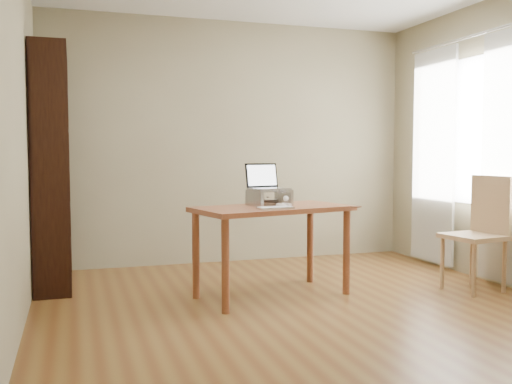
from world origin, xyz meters
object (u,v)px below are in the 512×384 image
at_px(bookshelf, 52,169).
at_px(desk, 272,220).
at_px(keyboard, 275,208).
at_px(chair, 481,228).
at_px(cat, 270,197).
at_px(laptop, 267,183).

height_order(bookshelf, desk, bookshelf).
bearing_deg(keyboard, desk, 69.56).
distance_m(bookshelf, chair, 3.77).
bearing_deg(bookshelf, desk, -27.10).
xyz_separation_m(desk, keyboard, (-0.05, -0.22, 0.12)).
bearing_deg(bookshelf, cat, -23.93).
distance_m(keyboard, cat, 0.34).
bearing_deg(keyboard, cat, 71.51).
distance_m(bookshelf, cat, 1.93).
bearing_deg(laptop, cat, -69.71).
bearing_deg(chair, laptop, 156.36).
xyz_separation_m(desk, chair, (1.79, -0.35, -0.10)).
bearing_deg(laptop, keyboard, -111.77).
xyz_separation_m(bookshelf, desk, (1.73, -0.89, -0.41)).
distance_m(laptop, keyboard, 0.40).
relative_size(keyboard, chair, 0.30).
bearing_deg(bookshelf, laptop, -23.47).
distance_m(desk, chair, 1.83).
relative_size(bookshelf, laptop, 6.03).
xyz_separation_m(desk, laptop, (-0.00, 0.13, 0.30)).
distance_m(bookshelf, desk, 1.99).
height_order(desk, laptop, laptop).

